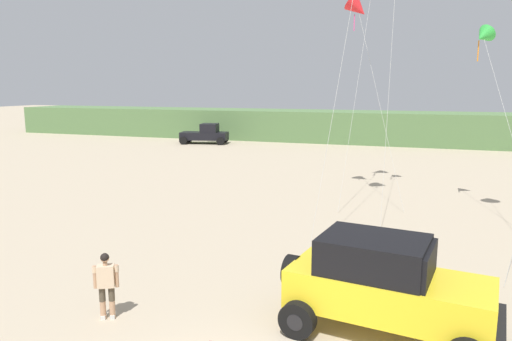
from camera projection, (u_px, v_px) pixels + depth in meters
dune_ridge at (410, 128)px, 47.01m from camera, size 90.00×6.39×3.09m
jeep at (385, 284)px, 10.70m from camera, size 4.99×2.96×2.26m
person_watching at (106, 282)px, 11.48m from camera, size 0.57×0.43×1.67m
distant_pickup at (206, 134)px, 47.19m from camera, size 4.89×3.20×1.98m
kite_blue_swept at (483, 36)px, 20.70m from camera, size 2.49×5.48×8.29m
kite_pink_ribbon at (358, 8)px, 22.98m from camera, size 3.40×3.24×10.00m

